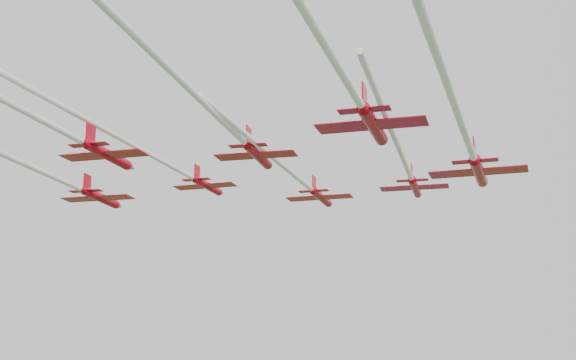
% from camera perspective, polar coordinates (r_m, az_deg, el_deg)
% --- Properties ---
extents(jet_lead, '(8.92, 48.62, 2.64)m').
position_cam_1_polar(jet_lead, '(97.58, 0.84, 0.04)').
color(jet_lead, '#BA0315').
extents(jet_row2_left, '(8.61, 52.60, 2.42)m').
position_cam_1_polar(jet_row2_left, '(92.47, -8.89, 1.32)').
color(jet_row2_left, '#BA0315').
extents(jet_row2_right, '(8.03, 48.37, 2.40)m').
position_cam_1_polar(jet_row2_right, '(85.32, 8.35, 1.13)').
color(jet_row2_right, '#BA0315').
extents(jet_row3_left, '(8.32, 56.29, 2.49)m').
position_cam_1_polar(jet_row3_left, '(83.51, -17.51, 0.77)').
color(jet_row3_left, '#BA0315').
extents(jet_row3_mid, '(8.69, 69.67, 2.61)m').
position_cam_1_polar(jet_row3_mid, '(68.24, -6.43, 5.89)').
color(jet_row3_mid, '#BA0315').
extents(jet_row3_right, '(11.26, 70.74, 2.89)m').
position_cam_1_polar(jet_row3_right, '(64.95, 12.08, 4.41)').
color(jet_row3_right, '#BA0315').
extents(jet_row4_left, '(8.49, 55.19, 2.52)m').
position_cam_1_polar(jet_row4_left, '(68.26, -18.02, 4.58)').
color(jet_row4_left, '#BA0315').
extents(jet_row4_right, '(9.76, 54.70, 2.89)m').
position_cam_1_polar(jet_row4_right, '(59.11, 4.04, 7.31)').
color(jet_row4_right, '#BA0315').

